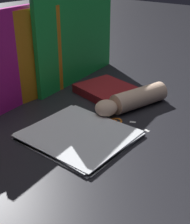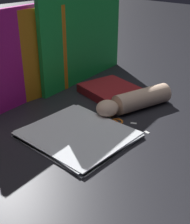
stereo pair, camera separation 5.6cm
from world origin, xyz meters
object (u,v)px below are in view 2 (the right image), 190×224
hand_forearm (135,101)px  scissors (111,119)px  book_closed (110,90)px  paper_stack (78,134)px

hand_forearm → scissors: bearing=175.6°
book_closed → scissors: bearing=-138.2°
book_closed → hand_forearm: size_ratio=0.76×
scissors → hand_forearm: bearing=-4.4°
book_closed → scissors: book_closed is taller
hand_forearm → book_closed: bearing=73.5°
scissors → hand_forearm: 0.13m
paper_stack → hand_forearm: hand_forearm is taller
paper_stack → book_closed: 0.37m
book_closed → paper_stack: bearing=-155.8°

